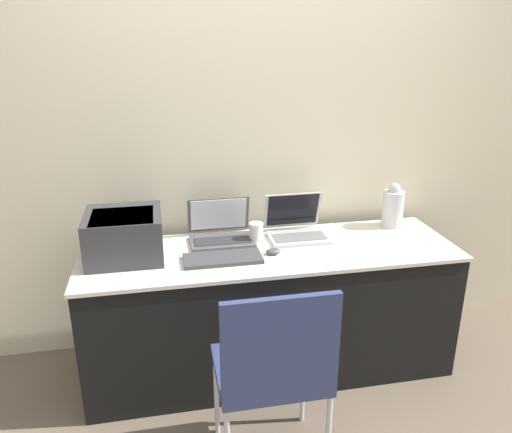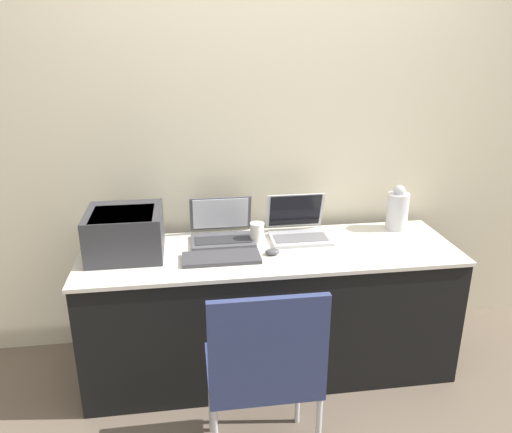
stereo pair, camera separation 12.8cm
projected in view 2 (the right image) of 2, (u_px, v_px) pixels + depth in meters
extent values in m
plane|color=#6B5B4C|center=(279.00, 400.00, 2.60)|extent=(14.00, 14.00, 0.00)
cube|color=beige|center=(259.00, 127.00, 2.82)|extent=(8.00, 0.05, 2.60)
cube|color=black|center=(270.00, 311.00, 2.76)|extent=(1.96, 0.60, 0.70)
cube|color=silver|center=(270.00, 251.00, 2.64)|extent=(1.98, 0.62, 0.02)
cube|color=#333338|center=(125.00, 233.00, 2.54)|extent=(0.38, 0.36, 0.23)
cube|color=black|center=(123.00, 217.00, 2.48)|extent=(0.30, 0.27, 0.04)
cube|color=#4C4C51|center=(223.00, 241.00, 2.72)|extent=(0.34, 0.21, 0.02)
cube|color=#2D2D30|center=(223.00, 240.00, 2.71)|extent=(0.30, 0.12, 0.00)
cube|color=#4C4C51|center=(221.00, 213.00, 2.81)|extent=(0.34, 0.06, 0.21)
cube|color=silver|center=(221.00, 214.00, 2.81)|extent=(0.31, 0.05, 0.19)
cube|color=#B7B7BC|center=(300.00, 239.00, 2.75)|extent=(0.33, 0.22, 0.02)
cube|color=slate|center=(301.00, 238.00, 2.74)|extent=(0.29, 0.12, 0.00)
cube|color=#B7B7BC|center=(295.00, 211.00, 2.85)|extent=(0.33, 0.07, 0.21)
cube|color=black|center=(295.00, 211.00, 2.84)|extent=(0.29, 0.06, 0.19)
cube|color=#3D3D42|center=(221.00, 258.00, 2.51)|extent=(0.39, 0.17, 0.02)
cylinder|color=white|center=(257.00, 233.00, 2.72)|extent=(0.07, 0.07, 0.10)
cylinder|color=white|center=(257.00, 224.00, 2.70)|extent=(0.08, 0.08, 0.01)
ellipsoid|color=#4C4C51|center=(273.00, 252.00, 2.57)|extent=(0.07, 0.05, 0.03)
cylinder|color=silver|center=(397.00, 211.00, 2.89)|extent=(0.13, 0.13, 0.21)
sphere|color=silver|center=(399.00, 191.00, 2.84)|extent=(0.07, 0.07, 0.07)
cube|color=navy|center=(261.00, 369.00, 2.10)|extent=(0.45, 0.40, 0.04)
cube|color=navy|center=(269.00, 348.00, 1.85)|extent=(0.45, 0.03, 0.42)
cylinder|color=silver|center=(211.00, 392.00, 2.33)|extent=(0.02, 0.02, 0.45)
cylinder|color=silver|center=(298.00, 384.00, 2.38)|extent=(0.02, 0.02, 0.45)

